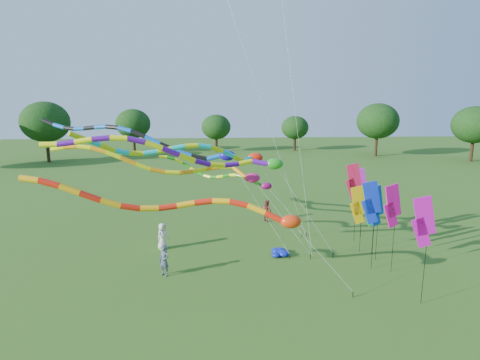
{
  "coord_description": "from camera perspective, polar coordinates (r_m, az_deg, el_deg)",
  "views": [
    {
      "loc": [
        -3.41,
        -18.41,
        9.63
      ],
      "look_at": [
        -1.79,
        5.03,
        4.8
      ],
      "focal_mm": 30.0,
      "sensor_mm": 36.0,
      "label": 1
    }
  ],
  "objects": [
    {
      "name": "tube_kite_red",
      "position": [
        18.82,
        -6.26,
        -3.85
      ],
      "size": [
        15.04,
        1.19,
        6.85
      ],
      "rotation": [
        0.0,
        0.0,
        -0.04
      ],
      "color": "black",
      "rests_on": "ground"
    },
    {
      "name": "tube_kite_cyan",
      "position": [
        23.51,
        -5.89,
        3.9
      ],
      "size": [
        13.26,
        5.7,
        8.43
      ],
      "rotation": [
        0.0,
        0.0,
        0.43
      ],
      "color": "black",
      "rests_on": "ground"
    },
    {
      "name": "banner_pole_blue_b",
      "position": [
        24.9,
        18.75,
        -3.54
      ],
      "size": [
        1.13,
        0.45,
        4.65
      ],
      "rotation": [
        0.0,
        0.0,
        0.32
      ],
      "color": "black",
      "rests_on": "ground"
    },
    {
      "name": "blue_nylon_heap",
      "position": [
        25.67,
        6.05,
        -10.0
      ],
      "size": [
        1.13,
        1.47,
        0.45
      ],
      "color": "#0C1D9F",
      "rests_on": "ground"
    },
    {
      "name": "banner_pole_magenta_a",
      "position": [
        20.24,
        24.62,
        -5.5
      ],
      "size": [
        1.16,
        0.2,
        5.31
      ],
      "rotation": [
        0.0,
        0.0,
        -0.11
      ],
      "color": "black",
      "rests_on": "ground"
    },
    {
      "name": "tree_ring",
      "position": [
        16.37,
        11.33,
        -3.07
      ],
      "size": [
        119.02,
        111.74,
        9.73
      ],
      "color": "#382314",
      "rests_on": "ground"
    },
    {
      "name": "tube_kite_orange",
      "position": [
        23.51,
        -8.57,
        1.88
      ],
      "size": [
        14.77,
        1.1,
        7.64
      ],
      "rotation": [
        0.0,
        0.0,
        -0.07
      ],
      "color": "black",
      "rests_on": "ground"
    },
    {
      "name": "tube_kite_green",
      "position": [
        29.71,
        -1.96,
        0.59
      ],
      "size": [
        10.56,
        4.79,
        5.75
      ],
      "rotation": [
        0.0,
        0.0,
        -0.42
      ],
      "color": "black",
      "rests_on": "ground"
    },
    {
      "name": "person_b",
      "position": [
        22.78,
        -10.74,
        -11.19
      ],
      "size": [
        0.77,
        0.71,
        1.76
      ],
      "primitive_type": "imported",
      "rotation": [
        0.0,
        0.0,
        -0.62
      ],
      "color": "#424E5C",
      "rests_on": "ground"
    },
    {
      "name": "tube_kite_purple",
      "position": [
        21.39,
        -6.18,
        3.47
      ],
      "size": [
        15.48,
        2.81,
        8.43
      ],
      "rotation": [
        0.0,
        0.0,
        0.18
      ],
      "color": "black",
      "rests_on": "ground"
    },
    {
      "name": "banner_pole_green",
      "position": [
        25.86,
        18.15,
        -3.63
      ],
      "size": [
        1.16,
        0.22,
        4.35
      ],
      "rotation": [
        0.0,
        0.0,
        0.12
      ],
      "color": "black",
      "rests_on": "ground"
    },
    {
      "name": "person_c",
      "position": [
        32.01,
        3.86,
        -4.33
      ],
      "size": [
        0.94,
        1.02,
        1.71
      ],
      "primitive_type": "imported",
      "rotation": [
        0.0,
        0.0,
        2.01
      ],
      "color": "maroon",
      "rests_on": "ground"
    },
    {
      "name": "tube_kite_blue",
      "position": [
        26.38,
        -12.94,
        5.47
      ],
      "size": [
        16.32,
        6.81,
        8.78
      ],
      "rotation": [
        0.0,
        0.0,
        -0.36
      ],
      "color": "black",
      "rests_on": "ground"
    },
    {
      "name": "banner_pole_blue_a",
      "position": [
        23.44,
        18.15,
        -3.11
      ],
      "size": [
        1.16,
        0.22,
        5.17
      ],
      "rotation": [
        0.0,
        0.0,
        -0.12
      ],
      "color": "black",
      "rests_on": "ground"
    },
    {
      "name": "banner_pole_violet",
      "position": [
        28.84,
        16.65,
        -0.8
      ],
      "size": [
        1.16,
        0.2,
        4.94
      ],
      "rotation": [
        0.0,
        0.0,
        -0.1
      ],
      "color": "black",
      "rests_on": "ground"
    },
    {
      "name": "banner_pole_red",
      "position": [
        27.64,
        15.87,
        -0.25
      ],
      "size": [
        1.16,
        0.12,
        5.43
      ],
      "rotation": [
        0.0,
        0.0,
        -0.04
      ],
      "color": "black",
      "rests_on": "ground"
    },
    {
      "name": "banner_pole_magenta_b",
      "position": [
        23.31,
        20.86,
        -3.5
      ],
      "size": [
        1.15,
        0.36,
        5.13
      ],
      "rotation": [
        0.0,
        0.0,
        0.25
      ],
      "color": "black",
      "rests_on": "ground"
    },
    {
      "name": "person_a",
      "position": [
        26.58,
        -10.97,
        -7.85
      ],
      "size": [
        0.96,
        1.01,
        1.74
      ],
      "primitive_type": "imported",
      "rotation": [
        0.0,
        0.0,
        0.9
      ],
      "color": "silver",
      "rests_on": "ground"
    },
    {
      "name": "ground",
      "position": [
        21.06,
        6.04,
        -15.67
      ],
      "size": [
        160.0,
        160.0,
        0.0
      ],
      "primitive_type": "plane",
      "color": "#2B5516",
      "rests_on": "ground"
    },
    {
      "name": "banner_pole_orange",
      "position": [
        26.05,
        16.49,
        -3.42
      ],
      "size": [
        1.16,
        0.11,
        4.35
      ],
      "rotation": [
        0.0,
        0.0,
        -0.03
      ],
      "color": "black",
      "rests_on": "ground"
    }
  ]
}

